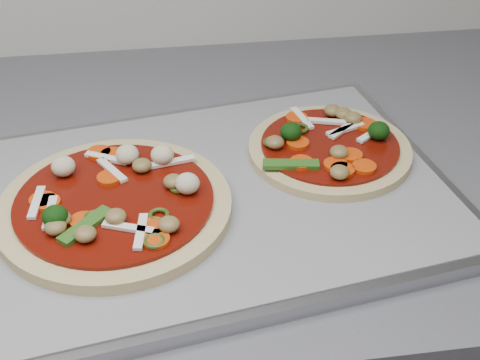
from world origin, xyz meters
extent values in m
cube|color=#98989D|center=(-0.46, 1.22, 0.91)|extent=(0.52, 0.41, 0.02)
cube|color=gray|center=(-0.46, 1.22, 0.92)|extent=(0.49, 0.39, 0.00)
cylinder|color=tan|center=(-0.56, 1.19, 0.92)|extent=(0.28, 0.28, 0.01)
cylinder|color=#640B03|center=(-0.56, 1.19, 0.93)|extent=(0.23, 0.23, 0.00)
cube|color=white|center=(-0.50, 1.24, 0.94)|extent=(0.05, 0.02, 0.00)
torus|color=#2C4312|center=(-0.53, 1.12, 0.94)|extent=(0.03, 0.03, 0.00)
ellipsoid|color=olive|center=(-0.50, 1.20, 0.94)|extent=(0.03, 0.03, 0.01)
ellipsoid|color=beige|center=(-0.61, 1.24, 0.94)|extent=(0.03, 0.03, 0.02)
cylinder|color=#EE4500|center=(-0.63, 1.20, 0.94)|extent=(0.03, 0.03, 0.00)
cylinder|color=#EE4500|center=(-0.53, 1.14, 0.94)|extent=(0.03, 0.03, 0.00)
torus|color=#2C4312|center=(-0.58, 1.16, 0.94)|extent=(0.03, 0.03, 0.00)
ellipsoid|color=#103B0D|center=(-0.61, 1.16, 0.94)|extent=(0.03, 0.03, 0.02)
ellipsoid|color=olive|center=(-0.59, 1.14, 0.94)|extent=(0.03, 0.03, 0.01)
torus|color=#2C4312|center=(-0.52, 1.16, 0.94)|extent=(0.03, 0.03, 0.00)
ellipsoid|color=olive|center=(-0.61, 1.15, 0.94)|extent=(0.02, 0.02, 0.01)
cube|color=white|center=(-0.63, 1.19, 0.94)|extent=(0.01, 0.05, 0.00)
cylinder|color=#EE4500|center=(-0.59, 1.16, 0.94)|extent=(0.03, 0.03, 0.00)
ellipsoid|color=beige|center=(-0.55, 1.25, 0.94)|extent=(0.03, 0.03, 0.02)
ellipsoid|color=olive|center=(-0.51, 1.14, 0.94)|extent=(0.02, 0.02, 0.01)
ellipsoid|color=olive|center=(-0.56, 1.16, 0.94)|extent=(0.03, 0.03, 0.01)
cube|color=white|center=(-0.56, 1.24, 0.94)|extent=(0.03, 0.05, 0.00)
cylinder|color=#EE4500|center=(-0.57, 1.23, 0.94)|extent=(0.03, 0.03, 0.00)
torus|color=#2C4312|center=(-0.50, 1.20, 0.94)|extent=(0.02, 0.02, 0.00)
cylinder|color=#EE4500|center=(-0.52, 1.13, 0.94)|extent=(0.03, 0.03, 0.00)
cylinder|color=#EE4500|center=(-0.62, 1.19, 0.94)|extent=(0.03, 0.03, 0.00)
ellipsoid|color=beige|center=(-0.51, 1.25, 0.94)|extent=(0.03, 0.03, 0.02)
cube|color=white|center=(-0.57, 1.26, 0.94)|extent=(0.05, 0.03, 0.00)
ellipsoid|color=olive|center=(-0.61, 1.16, 0.94)|extent=(0.03, 0.03, 0.01)
cylinder|color=#EE4500|center=(-0.58, 1.27, 0.94)|extent=(0.03, 0.03, 0.00)
cylinder|color=#EE4500|center=(-0.56, 1.27, 0.94)|extent=(0.03, 0.03, 0.00)
cube|color=white|center=(-0.54, 1.14, 0.94)|extent=(0.01, 0.05, 0.00)
ellipsoid|color=olive|center=(-0.53, 1.24, 0.94)|extent=(0.02, 0.02, 0.01)
ellipsoid|color=beige|center=(-0.49, 1.19, 0.94)|extent=(0.03, 0.03, 0.02)
cube|color=white|center=(-0.55, 1.15, 0.94)|extent=(0.05, 0.02, 0.00)
cube|color=white|center=(-0.62, 1.18, 0.94)|extent=(0.01, 0.05, 0.00)
cube|color=#32601D|center=(-0.59, 1.15, 0.94)|extent=(0.05, 0.05, 0.00)
cylinder|color=tan|center=(-0.33, 1.26, 0.92)|extent=(0.24, 0.24, 0.01)
cylinder|color=#640B03|center=(-0.33, 1.26, 0.93)|extent=(0.20, 0.20, 0.00)
cylinder|color=#EE4500|center=(-0.36, 1.32, 0.93)|extent=(0.04, 0.04, 0.00)
ellipsoid|color=olive|center=(-0.39, 1.27, 0.94)|extent=(0.03, 0.03, 0.01)
cylinder|color=#EE4500|center=(-0.37, 1.27, 0.93)|extent=(0.04, 0.04, 0.00)
cylinder|color=#EE4500|center=(-0.34, 1.22, 0.93)|extent=(0.03, 0.03, 0.00)
torus|color=#2C4312|center=(-0.36, 1.30, 0.93)|extent=(0.02, 0.02, 0.00)
cylinder|color=#EE4500|center=(-0.37, 1.23, 0.93)|extent=(0.03, 0.03, 0.00)
cube|color=white|center=(-0.32, 1.31, 0.93)|extent=(0.05, 0.02, 0.00)
ellipsoid|color=olive|center=(-0.30, 1.31, 0.94)|extent=(0.03, 0.03, 0.01)
ellipsoid|color=olive|center=(-0.31, 1.32, 0.94)|extent=(0.02, 0.02, 0.01)
cube|color=#32601D|center=(-0.38, 1.23, 0.93)|extent=(0.06, 0.02, 0.00)
cube|color=white|center=(-0.28, 1.27, 0.93)|extent=(0.04, 0.03, 0.00)
ellipsoid|color=olive|center=(-0.34, 1.20, 0.94)|extent=(0.02, 0.02, 0.01)
ellipsoid|color=olive|center=(-0.29, 1.30, 0.94)|extent=(0.02, 0.02, 0.01)
ellipsoid|color=olive|center=(-0.33, 1.24, 0.94)|extent=(0.03, 0.03, 0.01)
cube|color=white|center=(-0.31, 1.29, 0.93)|extent=(0.04, 0.04, 0.00)
cylinder|color=#EE4500|center=(-0.32, 1.24, 0.93)|extent=(0.03, 0.03, 0.00)
cylinder|color=#EE4500|center=(-0.31, 1.21, 0.93)|extent=(0.03, 0.03, 0.00)
cube|color=white|center=(-0.35, 1.32, 0.93)|extent=(0.02, 0.05, 0.00)
torus|color=#2C4312|center=(-0.39, 1.27, 0.93)|extent=(0.03, 0.03, 0.00)
cube|color=white|center=(-0.31, 1.29, 0.93)|extent=(0.05, 0.02, 0.00)
ellipsoid|color=#103B0D|center=(-0.37, 1.28, 0.94)|extent=(0.03, 0.03, 0.02)
ellipsoid|color=#103B0D|center=(-0.28, 1.27, 0.94)|extent=(0.03, 0.03, 0.02)
cylinder|color=#EE4500|center=(-0.33, 1.21, 0.93)|extent=(0.03, 0.03, 0.00)
cylinder|color=#EE4500|center=(-0.28, 1.29, 0.93)|extent=(0.03, 0.03, 0.00)
camera|label=1|loc=(-0.51, 0.68, 1.32)|focal=50.00mm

